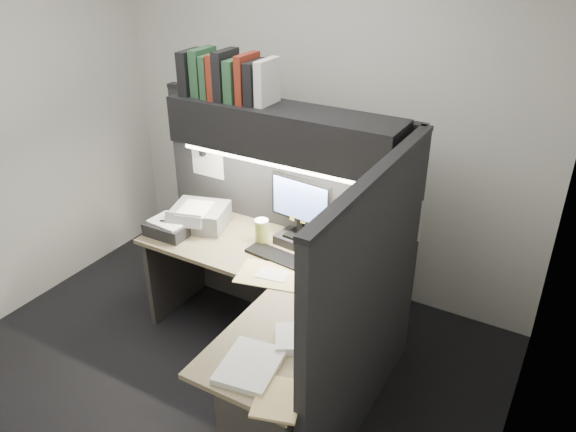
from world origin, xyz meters
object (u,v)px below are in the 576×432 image
object	(u,v)px
desk	(263,349)
notebook_stack	(170,227)
keyboard	(277,256)
telephone	(364,249)
monitor	(301,220)
printer	(200,216)
coffee_cup	(262,232)
overhead_shelf	(283,131)

from	to	relation	value
desk	notebook_stack	distance (m)	1.15
desk	keyboard	world-z (taller)	keyboard
telephone	monitor	bearing A→B (deg)	-171.73
keyboard	printer	xyz separation A→B (m)	(-0.70, 0.10, 0.06)
telephone	coffee_cup	world-z (taller)	coffee_cup
desk	notebook_stack	size ratio (longest dim) A/B	5.70
notebook_stack	keyboard	bearing A→B (deg)	6.50
monitor	keyboard	xyz separation A→B (m)	(-0.06, -0.21, -0.18)
desk	keyboard	bearing A→B (deg)	112.01
monitor	notebook_stack	distance (m)	0.93
desk	overhead_shelf	xyz separation A→B (m)	(-0.30, 0.75, 1.06)
desk	printer	world-z (taller)	printer
overhead_shelf	monitor	bearing A→B (deg)	-8.70
overhead_shelf	monitor	world-z (taller)	overhead_shelf
desk	keyboard	size ratio (longest dim) A/B	4.00
monitor	notebook_stack	size ratio (longest dim) A/B	1.63
keyboard	desk	bearing A→B (deg)	-61.55
desk	printer	distance (m)	1.15
overhead_shelf	keyboard	distance (m)	0.80
keyboard	printer	world-z (taller)	printer
keyboard	printer	size ratio (longest dim) A/B	1.14
desk	telephone	xyz separation A→B (m)	(0.27, 0.82, 0.34)
monitor	coffee_cup	distance (m)	0.29
notebook_stack	coffee_cup	bearing A→B (deg)	17.88
overhead_shelf	printer	world-z (taller)	overhead_shelf
desk	telephone	world-z (taller)	telephone
telephone	printer	distance (m)	1.19
desk	monitor	distance (m)	0.89
overhead_shelf	desk	bearing A→B (deg)	-68.21
telephone	printer	world-z (taller)	printer
coffee_cup	notebook_stack	xyz separation A→B (m)	(-0.62, -0.20, -0.04)
overhead_shelf	coffee_cup	size ratio (longest dim) A/B	9.33
monitor	overhead_shelf	bearing A→B (deg)	177.66
monitor	printer	size ratio (longest dim) A/B	1.31
telephone	coffee_cup	distance (m)	0.69
telephone	desk	bearing A→B (deg)	-112.19
desk	monitor	bearing A→B (deg)	101.69
printer	notebook_stack	bearing A→B (deg)	-136.60
coffee_cup	printer	size ratio (longest dim) A/B	0.45
desk	coffee_cup	distance (m)	0.83
desk	coffee_cup	xyz separation A→B (m)	(-0.39, 0.62, 0.37)
printer	telephone	bearing A→B (deg)	-6.99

